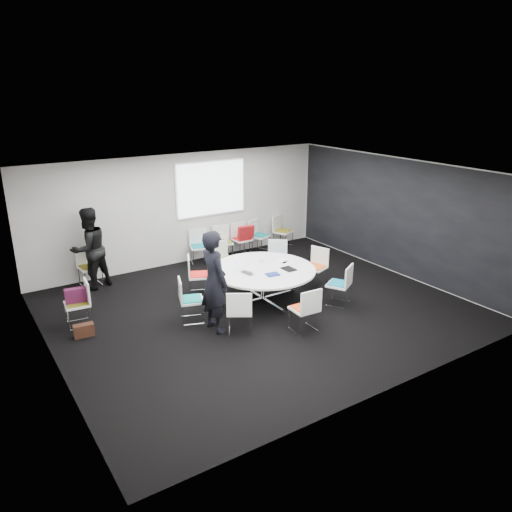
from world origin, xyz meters
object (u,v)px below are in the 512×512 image
chair_back_c (242,245)px  chair_ring_c (224,267)px  chair_ring_e (191,308)px  person_back (89,249)px  chair_back_a (200,253)px  chair_ring_a (315,274)px  laptop (249,272)px  chair_ring_h (339,292)px  chair_ring_d (199,283)px  cup (261,261)px  brown_bag (84,330)px  chair_spare_left (79,312)px  chair_ring_f (240,319)px  chair_ring_b (277,266)px  chair_person_back (90,274)px  maroon_bag (76,295)px  chair_ring_g (304,317)px  conference_table (263,277)px  chair_back_d (259,242)px  person_main (214,281)px

chair_back_c → chair_ring_c: bearing=42.8°
chair_ring_e → person_back: bearing=-138.6°
person_back → chair_back_a: bearing=162.6°
chair_ring_a → laptop: 1.92m
chair_ring_e → chair_ring_h: 3.11m
chair_ring_d → laptop: bearing=52.9°
cup → brown_bag: 3.88m
chair_back_c → chair_spare_left: (-4.79, -1.88, 0.00)m
chair_ring_c → person_back: 3.09m
chair_ring_d → chair_back_c: bearing=153.0°
chair_ring_d → chair_back_a: size_ratio=1.00×
chair_back_a → laptop: size_ratio=2.92×
chair_ring_f → chair_back_a: same height
chair_ring_c → cup: bearing=94.7°
chair_ring_b → chair_ring_e: same height
chair_ring_b → chair_person_back: same height
person_back → chair_ring_h: bearing=116.9°
chair_ring_a → chair_person_back: size_ratio=1.00×
maroon_bag → chair_ring_a: bearing=-10.1°
chair_ring_g → conference_table: bearing=88.3°
conference_table → chair_back_c: size_ratio=2.53×
chair_ring_h → chair_back_d: 3.90m
chair_ring_h → person_back: 5.57m
person_main → cup: size_ratio=21.59×
laptop → cup: (0.55, 0.38, 0.03)m
conference_table → maroon_bag: size_ratio=5.58×
chair_spare_left → chair_person_back: (0.74, 1.91, 0.00)m
chair_ring_c → chair_ring_d: same height
chair_ring_b → chair_back_c: size_ratio=1.00×
person_main → laptop: person_main is taller
chair_spare_left → person_main: (2.11, -1.57, 0.70)m
chair_ring_a → conference_table: bearing=72.0°
chair_back_d → person_back: (-4.62, -0.14, 0.66)m
chair_spare_left → chair_ring_h: bearing=-106.8°
chair_ring_e → chair_person_back: bearing=-139.7°
chair_ring_h → person_back: (-4.09, 3.72, 0.66)m
conference_table → laptop: bearing=-171.6°
chair_ring_f → chair_back_d: same height
cup → laptop: bearing=-145.6°
person_main → chair_ring_f: bearing=-144.9°
chair_ring_e → chair_back_d: size_ratio=1.00×
chair_back_a → laptop: 2.98m
chair_ring_h → maroon_bag: size_ratio=2.20×
chair_ring_a → person_back: bearing=38.4°
person_back → brown_bag: size_ratio=5.18×
person_back → maroon_bag: 1.93m
chair_back_d → conference_table: bearing=35.2°
chair_ring_b → chair_spare_left: size_ratio=1.00×
chair_ring_a → chair_ring_b: bearing=4.1°
conference_table → chair_ring_a: size_ratio=2.53×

